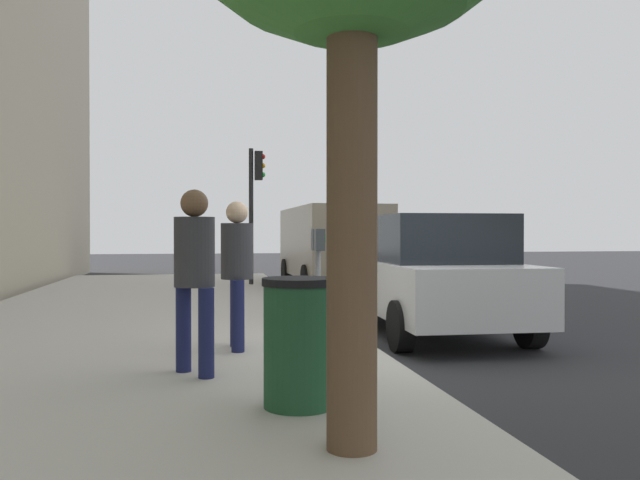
{
  "coord_description": "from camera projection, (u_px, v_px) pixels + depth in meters",
  "views": [
    {
      "loc": [
        -7.76,
        2.05,
        1.51
      ],
      "look_at": [
        0.46,
        0.54,
        1.42
      ],
      "focal_mm": 36.38,
      "sensor_mm": 36.0,
      "label": 1
    }
  ],
  "objects": [
    {
      "name": "trash_bin",
      "position": [
        299.0,
        342.0,
        5.08
      ],
      "size": [
        0.59,
        0.59,
        1.01
      ],
      "color": "#1E4C2D",
      "rests_on": "sidewalk_slab"
    },
    {
      "name": "parked_van_far",
      "position": [
        331.0,
        242.0,
        17.2
      ],
      "size": [
        5.23,
        2.19,
        2.18
      ],
      "color": "gray",
      "rests_on": "ground_plane"
    },
    {
      "name": "ground_plane",
      "position": [
        370.0,
        355.0,
        8.02
      ],
      "size": [
        80.0,
        80.0,
        0.0
      ],
      "primitive_type": "plane",
      "color": "#2B2B2D",
      "rests_on": "ground"
    },
    {
      "name": "traffic_signal",
      "position": [
        255.0,
        193.0,
        17.2
      ],
      "size": [
        0.24,
        0.44,
        3.6
      ],
      "color": "black",
      "rests_on": "sidewalk_slab"
    },
    {
      "name": "pedestrian_bystander",
      "position": [
        194.0,
        265.0,
        6.21
      ],
      "size": [
        0.47,
        0.39,
        1.78
      ],
      "rotation": [
        0.0,
        0.0,
        -0.97
      ],
      "color": "#191E4C",
      "rests_on": "sidewalk_slab"
    },
    {
      "name": "sidewalk_slab",
      "position": [
        118.0,
        357.0,
        7.47
      ],
      "size": [
        28.0,
        6.0,
        0.15
      ],
      "primitive_type": "cube",
      "color": "#B7B2A8",
      "rests_on": "ground_plane"
    },
    {
      "name": "parking_meter",
      "position": [
        318.0,
        262.0,
        7.8
      ],
      "size": [
        0.36,
        0.12,
        1.41
      ],
      "color": "gray",
      "rests_on": "sidewalk_slab"
    },
    {
      "name": "pedestrian_at_meter",
      "position": [
        237.0,
        262.0,
        7.58
      ],
      "size": [
        0.53,
        0.38,
        1.73
      ],
      "rotation": [
        0.0,
        0.0,
        -1.58
      ],
      "color": "#191E4C",
      "rests_on": "sidewalk_slab"
    },
    {
      "name": "parked_sedan_near",
      "position": [
        432.0,
        274.0,
        9.69
      ],
      "size": [
        4.45,
        2.06,
        1.77
      ],
      "color": "silver",
      "rests_on": "ground_plane"
    }
  ]
}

